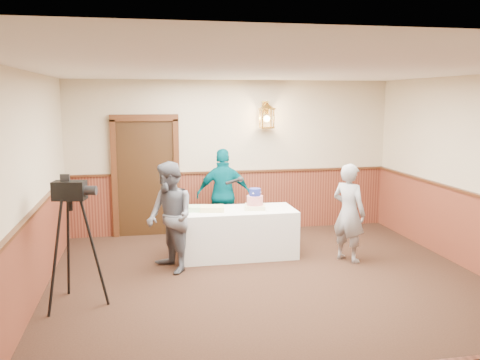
# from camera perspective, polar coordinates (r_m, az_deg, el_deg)

# --- Properties ---
(ground) EXTENTS (7.00, 7.00, 0.00)m
(ground) POSITION_cam_1_polar(r_m,az_deg,el_deg) (6.46, 4.91, -13.38)
(ground) COLOR black
(ground) RESTS_ON ground
(room_shell) EXTENTS (6.02, 7.02, 2.81)m
(room_shell) POSITION_cam_1_polar(r_m,az_deg,el_deg) (6.46, 3.53, 0.68)
(room_shell) COLOR #C7B695
(room_shell) RESTS_ON ground
(display_table) EXTENTS (1.80, 0.80, 0.75)m
(display_table) POSITION_cam_1_polar(r_m,az_deg,el_deg) (8.04, -0.28, -5.94)
(display_table) COLOR white
(display_table) RESTS_ON ground
(tiered_cake) EXTENTS (0.38, 0.38, 0.33)m
(tiered_cake) POSITION_cam_1_polar(r_m,az_deg,el_deg) (7.98, 1.68, -2.35)
(tiered_cake) COLOR beige
(tiered_cake) RESTS_ON display_table
(sheet_cake_yellow) EXTENTS (0.40, 0.33, 0.08)m
(sheet_cake_yellow) POSITION_cam_1_polar(r_m,az_deg,el_deg) (7.86, -3.15, -3.21)
(sheet_cake_yellow) COLOR #E0C586
(sheet_cake_yellow) RESTS_ON display_table
(sheet_cake_green) EXTENTS (0.36, 0.30, 0.07)m
(sheet_cake_green) POSITION_cam_1_polar(r_m,az_deg,el_deg) (7.89, -4.71, -3.19)
(sheet_cake_green) COLOR #A4E6A2
(sheet_cake_green) RESTS_ON display_table
(interviewer) EXTENTS (1.56, 0.95, 1.59)m
(interviewer) POSITION_cam_1_polar(r_m,az_deg,el_deg) (7.31, -7.87, -4.18)
(interviewer) COLOR #555760
(interviewer) RESTS_ON ground
(baker) EXTENTS (0.60, 0.66, 1.51)m
(baker) POSITION_cam_1_polar(r_m,az_deg,el_deg) (7.89, 12.12, -3.60)
(baker) COLOR gray
(baker) RESTS_ON ground
(assistant_p) EXTENTS (0.98, 0.49, 1.62)m
(assistant_p) POSITION_cam_1_polar(r_m,az_deg,el_deg) (8.83, -1.82, -1.68)
(assistant_p) COLOR #004D58
(assistant_p) RESTS_ON ground
(tv_camera_rig) EXTENTS (0.60, 0.56, 1.52)m
(tv_camera_rig) POSITION_cam_1_polar(r_m,az_deg,el_deg) (6.42, -18.26, -7.51)
(tv_camera_rig) COLOR black
(tv_camera_rig) RESTS_ON ground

